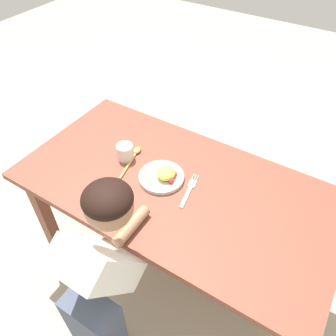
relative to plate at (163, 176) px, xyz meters
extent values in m
plane|color=#AAA48C|center=(0.07, 0.00, -0.71)|extent=(8.00, 8.00, 0.00)
cube|color=brown|center=(0.07, 0.00, -0.03)|extent=(1.41, 0.74, 0.03)
cube|color=brown|center=(-0.56, -0.29, -0.38)|extent=(0.06, 0.06, 0.66)
cube|color=brown|center=(-0.56, 0.29, -0.38)|extent=(0.06, 0.06, 0.66)
cube|color=brown|center=(0.69, 0.29, -0.38)|extent=(0.06, 0.06, 0.66)
cylinder|color=silver|center=(-0.01, 0.00, -0.01)|extent=(0.20, 0.20, 0.02)
ellipsoid|color=#EDD04D|center=(0.01, 0.00, 0.02)|extent=(0.08, 0.09, 0.04)
ellipsoid|color=red|center=(0.05, -0.02, 0.01)|extent=(0.02, 0.03, 0.02)
ellipsoid|color=red|center=(0.03, 0.01, 0.01)|extent=(0.03, 0.03, 0.02)
ellipsoid|color=red|center=(0.04, 0.03, 0.01)|extent=(0.03, 0.04, 0.02)
cube|color=silver|center=(0.14, -0.04, -0.02)|extent=(0.04, 0.12, 0.01)
cube|color=silver|center=(0.13, 0.04, -0.02)|extent=(0.04, 0.05, 0.01)
cylinder|color=silver|center=(0.13, 0.08, -0.02)|extent=(0.01, 0.04, 0.00)
cylinder|color=silver|center=(0.12, 0.08, -0.02)|extent=(0.01, 0.04, 0.00)
cylinder|color=silver|center=(0.11, 0.08, -0.02)|extent=(0.01, 0.04, 0.00)
cylinder|color=tan|center=(-0.18, -0.02, -0.01)|extent=(0.05, 0.17, 0.01)
ellipsoid|color=tan|center=(-0.21, 0.09, -0.01)|extent=(0.04, 0.06, 0.02)
cylinder|color=silver|center=(-0.23, 0.02, 0.02)|extent=(0.08, 0.08, 0.08)
cube|color=#414A5E|center=(0.04, -0.58, -0.43)|extent=(0.22, 0.12, 0.56)
cube|color=white|center=(0.04, -0.48, 0.00)|extent=(0.20, 0.29, 0.36)
sphere|color=#9E7051|center=(0.04, -0.39, 0.22)|extent=(0.16, 0.16, 0.16)
ellipsoid|color=black|center=(0.04, -0.39, 0.26)|extent=(0.17, 0.17, 0.09)
cylinder|color=#9E7051|center=(0.04, -0.29, 0.00)|extent=(0.05, 0.19, 0.05)
camera|label=1|loc=(0.56, -0.86, 1.05)|focal=35.44mm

